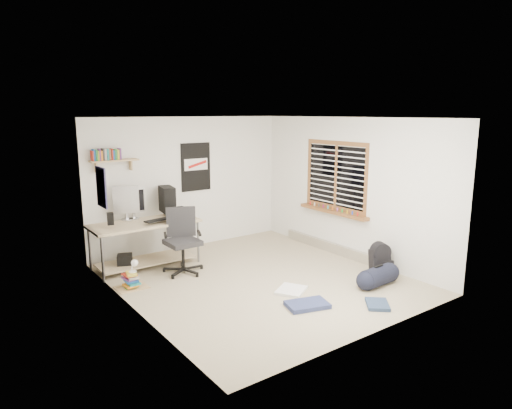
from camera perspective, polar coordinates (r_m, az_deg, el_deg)
floor at (r=7.28m, az=0.28°, el=-9.34°), size 4.00×4.50×0.01m
ceiling at (r=6.81m, az=0.30°, el=10.82°), size 4.00×4.50×0.01m
back_wall at (r=8.83m, az=-8.40°, el=2.68°), size 4.00×0.01×2.50m
left_wall at (r=6.00m, az=-15.36°, el=-1.78°), size 0.01×4.50×2.50m
right_wall at (r=8.26m, az=11.59°, el=1.96°), size 0.01×4.50×2.50m
desk at (r=7.97m, az=-13.65°, el=-5.00°), size 1.80×0.83×0.81m
monitor_left at (r=8.05m, az=-15.91°, el=0.06°), size 0.44×0.26×0.47m
monitor_right at (r=8.10m, az=-15.07°, el=-0.04°), size 0.39×0.14×0.42m
pc_tower at (r=8.33m, az=-11.04°, el=0.63°), size 0.29×0.47×0.46m
keyboard at (r=7.74m, az=-12.28°, el=-1.93°), size 0.45×0.23×0.02m
speaker_left at (r=7.64m, az=-17.75°, el=-1.71°), size 0.12×0.12×0.20m
speaker_right at (r=7.91m, az=-9.39°, el=-0.91°), size 0.10×0.10×0.19m
office_chair at (r=7.51m, az=-9.15°, el=-4.85°), size 0.90×0.90×1.06m
wall_shelf at (r=8.09m, az=-17.29°, el=5.27°), size 0.80×0.22×0.24m
poster_back_wall at (r=8.84m, az=-7.52°, el=4.67°), size 0.62×0.03×0.92m
poster_left_wall at (r=7.08m, az=-18.78°, el=2.06°), size 0.02×0.42×0.60m
window at (r=8.40m, az=9.88°, el=3.56°), size 0.10×1.50×1.26m
baseboard_heater at (r=8.69m, az=9.59°, el=-5.36°), size 0.08×2.50×0.18m
backpack at (r=7.72m, az=15.22°, el=-6.93°), size 0.38×0.35×0.41m
duffel_bag at (r=7.21m, az=15.02°, el=-8.73°), size 0.31×0.31×0.59m
tshirt at (r=6.82m, az=4.43°, el=-10.63°), size 0.57×0.55×0.04m
jeans_a at (r=6.34m, az=6.43°, el=-12.34°), size 0.64×0.50×0.06m
jeans_b at (r=6.54m, az=14.94°, el=-11.97°), size 0.47×0.48×0.05m
book_stack at (r=7.13m, az=-15.33°, el=-8.89°), size 0.44×0.38×0.27m
desk_lamp at (r=7.05m, az=-15.21°, el=-7.15°), size 0.17×0.22×0.19m
subwoofer at (r=7.92m, az=-16.07°, el=-6.96°), size 0.31×0.31×0.26m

